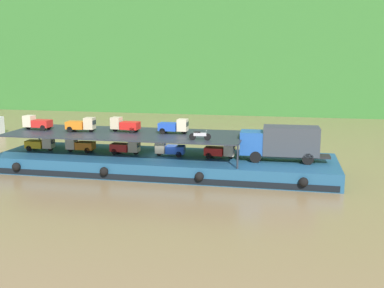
{
  "coord_description": "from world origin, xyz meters",
  "views": [
    {
      "loc": [
        10.97,
        -40.29,
        10.67
      ],
      "look_at": [
        2.68,
        0.0,
        2.7
      ],
      "focal_mm": 42.74,
      "sensor_mm": 36.0,
      "label": 1
    }
  ],
  "objects_px": {
    "motorcycle_upper_port": "(200,135)",
    "mini_truck_lower_mid": "(126,147)",
    "mini_truck_lower_stern": "(41,144)",
    "covered_lorry": "(282,142)",
    "mini_truck_upper_mid": "(81,125)",
    "mini_truck_upper_stern": "(37,123)",
    "mini_truck_upper_fore": "(125,125)",
    "mini_truck_lower_fore": "(170,149)",
    "mini_truck_lower_aft": "(80,145)",
    "mini_truck_upper_bow": "(174,126)",
    "cargo_barge": "(164,163)",
    "mini_truck_lower_bow": "(220,151)"
  },
  "relations": [
    {
      "from": "motorcycle_upper_port",
      "to": "mini_truck_lower_mid",
      "type": "bearing_deg",
      "value": 164.02
    },
    {
      "from": "mini_truck_lower_stern",
      "to": "mini_truck_lower_mid",
      "type": "height_order",
      "value": "same"
    },
    {
      "from": "covered_lorry",
      "to": "mini_truck_upper_mid",
      "type": "distance_m",
      "value": 18.92
    },
    {
      "from": "mini_truck_upper_stern",
      "to": "motorcycle_upper_port",
      "type": "distance_m",
      "value": 16.97
    },
    {
      "from": "mini_truck_upper_fore",
      "to": "motorcycle_upper_port",
      "type": "xyz_separation_m",
      "value": [
        7.87,
        -2.93,
        -0.26
      ]
    },
    {
      "from": "mini_truck_upper_fore",
      "to": "mini_truck_lower_stern",
      "type": "bearing_deg",
      "value": -174.07
    },
    {
      "from": "mini_truck_lower_fore",
      "to": "motorcycle_upper_port",
      "type": "relative_size",
      "value": 1.47
    },
    {
      "from": "mini_truck_lower_aft",
      "to": "mini_truck_lower_fore",
      "type": "bearing_deg",
      "value": -0.41
    },
    {
      "from": "mini_truck_lower_aft",
      "to": "mini_truck_upper_stern",
      "type": "relative_size",
      "value": 1.0
    },
    {
      "from": "mini_truck_lower_mid",
      "to": "motorcycle_upper_port",
      "type": "relative_size",
      "value": 1.46
    },
    {
      "from": "mini_truck_upper_fore",
      "to": "mini_truck_upper_bow",
      "type": "height_order",
      "value": "same"
    },
    {
      "from": "mini_truck_upper_stern",
      "to": "mini_truck_upper_fore",
      "type": "relative_size",
      "value": 1.0
    },
    {
      "from": "cargo_barge",
      "to": "covered_lorry",
      "type": "bearing_deg",
      "value": -0.3
    },
    {
      "from": "mini_truck_lower_stern",
      "to": "mini_truck_lower_fore",
      "type": "bearing_deg",
      "value": 0.53
    },
    {
      "from": "covered_lorry",
      "to": "mini_truck_lower_mid",
      "type": "xyz_separation_m",
      "value": [
        -14.45,
        -0.01,
        -1.0
      ]
    },
    {
      "from": "mini_truck_lower_mid",
      "to": "mini_truck_upper_fore",
      "type": "xyz_separation_m",
      "value": [
        -0.35,
        0.78,
        2.0
      ]
    },
    {
      "from": "mini_truck_lower_fore",
      "to": "motorcycle_upper_port",
      "type": "bearing_deg",
      "value": -33.75
    },
    {
      "from": "mini_truck_lower_bow",
      "to": "mini_truck_upper_mid",
      "type": "relative_size",
      "value": 1.0
    },
    {
      "from": "covered_lorry",
      "to": "mini_truck_lower_fore",
      "type": "bearing_deg",
      "value": 179.91
    },
    {
      "from": "cargo_barge",
      "to": "mini_truck_lower_mid",
      "type": "xyz_separation_m",
      "value": [
        -3.7,
        -0.06,
        1.44
      ]
    },
    {
      "from": "mini_truck_lower_mid",
      "to": "mini_truck_upper_mid",
      "type": "height_order",
      "value": "mini_truck_upper_mid"
    },
    {
      "from": "mini_truck_lower_aft",
      "to": "motorcycle_upper_port",
      "type": "height_order",
      "value": "motorcycle_upper_port"
    },
    {
      "from": "mini_truck_lower_mid",
      "to": "mini_truck_lower_bow",
      "type": "xyz_separation_m",
      "value": [
        9.01,
        0.05,
        0.0
      ]
    },
    {
      "from": "cargo_barge",
      "to": "mini_truck_lower_stern",
      "type": "xyz_separation_m",
      "value": [
        -12.48,
        -0.16,
        1.44
      ]
    },
    {
      "from": "covered_lorry",
      "to": "mini_truck_lower_mid",
      "type": "height_order",
      "value": "covered_lorry"
    },
    {
      "from": "cargo_barge",
      "to": "mini_truck_lower_mid",
      "type": "relative_size",
      "value": 11.35
    },
    {
      "from": "mini_truck_upper_bow",
      "to": "covered_lorry",
      "type": "bearing_deg",
      "value": -4.51
    },
    {
      "from": "mini_truck_upper_bow",
      "to": "mini_truck_lower_fore",
      "type": "bearing_deg",
      "value": -107.58
    },
    {
      "from": "cargo_barge",
      "to": "mini_truck_upper_fore",
      "type": "xyz_separation_m",
      "value": [
        -4.05,
        0.71,
        3.44
      ]
    },
    {
      "from": "covered_lorry",
      "to": "motorcycle_upper_port",
      "type": "distance_m",
      "value": 7.3
    },
    {
      "from": "mini_truck_lower_mid",
      "to": "mini_truck_upper_mid",
      "type": "relative_size",
      "value": 1.0
    },
    {
      "from": "mini_truck_lower_fore",
      "to": "mini_truck_lower_aft",
      "type": "bearing_deg",
      "value": 179.59
    },
    {
      "from": "covered_lorry",
      "to": "mini_truck_upper_bow",
      "type": "distance_m",
      "value": 10.03
    },
    {
      "from": "mini_truck_upper_mid",
      "to": "mini_truck_upper_fore",
      "type": "relative_size",
      "value": 1.0
    },
    {
      "from": "mini_truck_lower_fore",
      "to": "mini_truck_lower_bow",
      "type": "height_order",
      "value": "same"
    },
    {
      "from": "mini_truck_lower_stern",
      "to": "mini_truck_upper_bow",
      "type": "height_order",
      "value": "mini_truck_upper_bow"
    },
    {
      "from": "mini_truck_upper_mid",
      "to": "mini_truck_lower_bow",
      "type": "bearing_deg",
      "value": 0.13
    },
    {
      "from": "mini_truck_lower_mid",
      "to": "mini_truck_upper_bow",
      "type": "distance_m",
      "value": 4.99
    },
    {
      "from": "mini_truck_lower_stern",
      "to": "mini_truck_lower_bow",
      "type": "bearing_deg",
      "value": 0.46
    },
    {
      "from": "mini_truck_lower_stern",
      "to": "motorcycle_upper_port",
      "type": "relative_size",
      "value": 1.47
    },
    {
      "from": "cargo_barge",
      "to": "motorcycle_upper_port",
      "type": "relative_size",
      "value": 16.57
    },
    {
      "from": "mini_truck_lower_mid",
      "to": "mini_truck_upper_stern",
      "type": "distance_m",
      "value": 9.49
    },
    {
      "from": "mini_truck_lower_aft",
      "to": "mini_truck_upper_bow",
      "type": "bearing_deg",
      "value": 4.37
    },
    {
      "from": "cargo_barge",
      "to": "motorcycle_upper_port",
      "type": "xyz_separation_m",
      "value": [
        3.82,
        -2.22,
        3.18
      ]
    },
    {
      "from": "mini_truck_upper_fore",
      "to": "motorcycle_upper_port",
      "type": "height_order",
      "value": "mini_truck_upper_fore"
    },
    {
      "from": "mini_truck_upper_fore",
      "to": "mini_truck_upper_mid",
      "type": "bearing_deg",
      "value": -169.44
    },
    {
      "from": "mini_truck_upper_bow",
      "to": "mini_truck_upper_fore",
      "type": "bearing_deg",
      "value": -179.84
    },
    {
      "from": "mini_truck_lower_aft",
      "to": "mini_truck_upper_stern",
      "type": "distance_m",
      "value": 4.97
    },
    {
      "from": "mini_truck_upper_bow",
      "to": "motorcycle_upper_port",
      "type": "xyz_separation_m",
      "value": [
        3.02,
        -2.95,
        -0.26
      ]
    },
    {
      "from": "mini_truck_upper_mid",
      "to": "mini_truck_upper_fore",
      "type": "bearing_deg",
      "value": 10.56
    }
  ]
}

